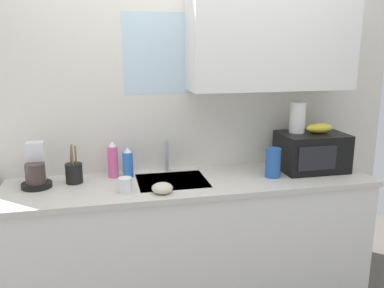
# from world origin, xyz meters

# --- Properties ---
(kitchen_wall_assembly) EXTENTS (3.23, 0.42, 2.50)m
(kitchen_wall_assembly) POSITION_xyz_m (0.13, 0.30, 1.37)
(kitchen_wall_assembly) COLOR silver
(kitchen_wall_assembly) RESTS_ON ground
(counter_unit) EXTENTS (2.46, 0.63, 0.90)m
(counter_unit) POSITION_xyz_m (-0.00, 0.00, 0.46)
(counter_unit) COLOR white
(counter_unit) RESTS_ON ground
(sink_faucet) EXTENTS (0.03, 0.03, 0.23)m
(sink_faucet) POSITION_xyz_m (-0.13, 0.24, 1.01)
(sink_faucet) COLOR #B2B5BA
(sink_faucet) RESTS_ON counter_unit
(microwave) EXTENTS (0.46, 0.35, 0.27)m
(microwave) POSITION_xyz_m (0.90, 0.05, 1.04)
(microwave) COLOR black
(microwave) RESTS_ON counter_unit
(banana_bunch) EXTENTS (0.20, 0.11, 0.07)m
(banana_bunch) POSITION_xyz_m (0.95, 0.05, 1.20)
(banana_bunch) COLOR gold
(banana_bunch) RESTS_ON microwave
(paper_towel_roll) EXTENTS (0.11, 0.11, 0.22)m
(paper_towel_roll) POSITION_xyz_m (0.80, 0.10, 1.28)
(paper_towel_roll) COLOR white
(paper_towel_roll) RESTS_ON microwave
(coffee_maker) EXTENTS (0.19, 0.21, 0.28)m
(coffee_maker) POSITION_xyz_m (-1.00, 0.11, 1.00)
(coffee_maker) COLOR black
(coffee_maker) RESTS_ON counter_unit
(dish_soap_bottle_blue) EXTENTS (0.07, 0.07, 0.21)m
(dish_soap_bottle_blue) POSITION_xyz_m (-0.41, 0.17, 1.00)
(dish_soap_bottle_blue) COLOR blue
(dish_soap_bottle_blue) RESTS_ON counter_unit
(dish_soap_bottle_pink) EXTENTS (0.07, 0.07, 0.25)m
(dish_soap_bottle_pink) POSITION_xyz_m (-0.51, 0.19, 1.02)
(dish_soap_bottle_pink) COLOR #E55999
(dish_soap_bottle_pink) RESTS_ON counter_unit
(cereal_canister) EXTENTS (0.10, 0.10, 0.20)m
(cereal_canister) POSITION_xyz_m (0.56, -0.05, 1.00)
(cereal_canister) COLOR #2659A5
(cereal_canister) RESTS_ON counter_unit
(mug_white) EXTENTS (0.08, 0.08, 0.09)m
(mug_white) POSITION_xyz_m (-0.45, -0.14, 0.95)
(mug_white) COLOR white
(mug_white) RESTS_ON counter_unit
(utensil_crock) EXTENTS (0.11, 0.11, 0.27)m
(utensil_crock) POSITION_xyz_m (-0.77, 0.12, 0.97)
(utensil_crock) COLOR black
(utensil_crock) RESTS_ON counter_unit
(small_bowl) EXTENTS (0.13, 0.13, 0.06)m
(small_bowl) POSITION_xyz_m (-0.23, -0.20, 0.93)
(small_bowl) COLOR beige
(small_bowl) RESTS_ON counter_unit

